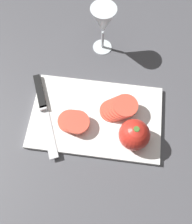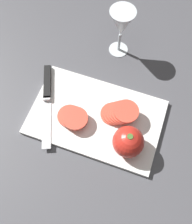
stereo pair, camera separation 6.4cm
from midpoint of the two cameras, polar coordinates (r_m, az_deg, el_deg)
The scene contains 7 objects.
ground_plane at distance 0.78m, azimuth -1.35°, elevation -1.31°, with size 3.00×3.00×0.00m, color #4C4C51.
cutting_board at distance 0.77m, azimuth 2.36°, elevation -1.36°, with size 0.38×0.24×0.01m.
wine_glass at distance 0.83m, azimuth 7.88°, elevation 18.12°, with size 0.08×0.08×0.17m.
whole_tomato at distance 0.71m, azimuth 9.64°, elevation -6.66°, with size 0.09×0.09×0.09m.
knife at distance 0.81m, azimuth -8.36°, elevation 4.48°, with size 0.13×0.26×0.01m.
tomato_slice_stack_near at distance 0.75m, azimuth 7.51°, elevation -0.36°, with size 0.11×0.08×0.05m.
tomato_slice_stack_far at distance 0.75m, azimuth -2.86°, elevation -1.31°, with size 0.09×0.08×0.03m.
Camera 2 is at (0.15, -0.28, 0.72)m, focal length 42.00 mm.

